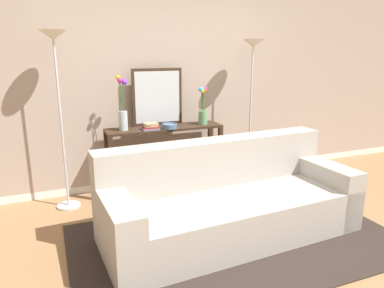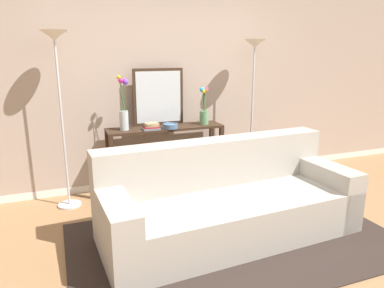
# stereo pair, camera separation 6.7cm
# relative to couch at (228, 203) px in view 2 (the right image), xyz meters

# --- Properties ---
(ground_plane) EXTENTS (16.00, 16.00, 0.02)m
(ground_plane) POSITION_rel_couch_xyz_m (-0.11, -0.43, -0.32)
(ground_plane) COLOR #9E754C
(back_wall) EXTENTS (12.00, 0.15, 2.96)m
(back_wall) POSITION_rel_couch_xyz_m (-0.11, 1.64, 1.17)
(back_wall) COLOR white
(back_wall) RESTS_ON ground
(area_rug) EXTENTS (2.99, 1.78, 0.01)m
(area_rug) POSITION_rel_couch_xyz_m (0.00, -0.16, -0.30)
(area_rug) COLOR #332823
(area_rug) RESTS_ON ground
(couch) EXTENTS (2.47, 1.07, 0.88)m
(couch) POSITION_rel_couch_xyz_m (0.00, 0.00, 0.00)
(couch) COLOR #ADA89E
(couch) RESTS_ON ground
(console_table) EXTENTS (1.43, 0.36, 0.82)m
(console_table) POSITION_rel_couch_xyz_m (-0.22, 1.30, 0.26)
(console_table) COLOR #382619
(console_table) RESTS_ON ground
(floor_lamp_left) EXTENTS (0.28, 0.28, 1.93)m
(floor_lamp_left) POSITION_rel_couch_xyz_m (-1.40, 1.22, 1.20)
(floor_lamp_left) COLOR silver
(floor_lamp_left) RESTS_ON ground
(floor_lamp_right) EXTENTS (0.28, 0.28, 1.86)m
(floor_lamp_right) POSITION_rel_couch_xyz_m (0.94, 1.22, 1.15)
(floor_lamp_right) COLOR silver
(floor_lamp_right) RESTS_ON ground
(wall_mirror) EXTENTS (0.63, 0.02, 0.70)m
(wall_mirror) POSITION_rel_couch_xyz_m (-0.25, 1.45, 0.86)
(wall_mirror) COLOR #382619
(wall_mirror) RESTS_ON console_table
(vase_tall_flowers) EXTENTS (0.13, 0.11, 0.64)m
(vase_tall_flowers) POSITION_rel_couch_xyz_m (-0.72, 1.30, 0.72)
(vase_tall_flowers) COLOR silver
(vase_tall_flowers) RESTS_ON console_table
(vase_short_flowers) EXTENTS (0.12, 0.12, 0.47)m
(vase_short_flowers) POSITION_rel_couch_xyz_m (0.28, 1.27, 0.67)
(vase_short_flowers) COLOR #669E6B
(vase_short_flowers) RESTS_ON console_table
(fruit_bowl) EXTENTS (0.18, 0.18, 0.06)m
(fruit_bowl) POSITION_rel_couch_xyz_m (-0.19, 1.19, 0.54)
(fruit_bowl) COLOR #4C7093
(fruit_bowl) RESTS_ON console_table
(book_stack) EXTENTS (0.20, 0.16, 0.08)m
(book_stack) POSITION_rel_couch_xyz_m (-0.42, 1.20, 0.55)
(book_stack) COLOR slate
(book_stack) RESTS_ON console_table
(book_row_under_console) EXTENTS (0.44, 0.18, 0.12)m
(book_row_under_console) POSITION_rel_couch_xyz_m (-0.59, 1.30, -0.26)
(book_row_under_console) COLOR silver
(book_row_under_console) RESTS_ON ground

